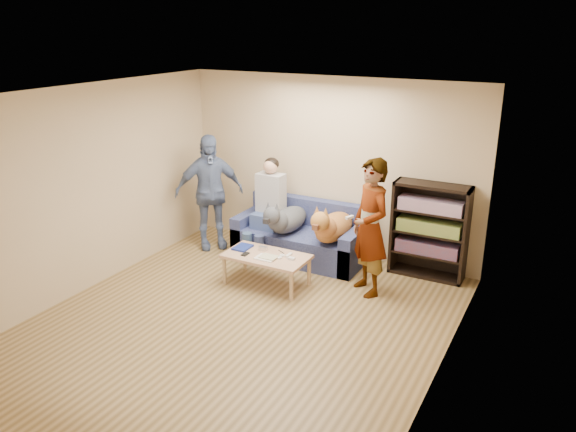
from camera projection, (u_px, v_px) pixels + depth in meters
The scene contains 27 objects.
ground at pixel (239, 324), 6.48m from camera, with size 5.00×5.00×0.00m, color brown.
ceiling at pixel (232, 96), 5.63m from camera, with size 5.00×5.00×0.00m, color white.
wall_back at pixel (330, 167), 8.14m from camera, with size 4.50×4.50×0.00m, color tan.
wall_front at pixel (42, 321), 3.97m from camera, with size 4.50×4.50×0.00m, color tan.
wall_left at pixel (86, 190), 7.05m from camera, with size 5.00×5.00×0.00m, color tan.
wall_right at pixel (445, 256), 5.05m from camera, with size 5.00×5.00×0.00m, color tan.
blanket at pixel (345, 235), 7.76m from camera, with size 0.44×0.37×0.15m, color silver.
person_standing_right at pixel (370, 228), 6.97m from camera, with size 0.64×0.42×1.76m, color gray.
person_standing_left at pixel (209, 192), 8.43m from camera, with size 1.03×0.43×1.75m, color #6981A8.
held_controller at pixel (350, 217), 6.84m from camera, with size 0.04×0.12×0.03m, color silver.
notebook_blue at pixel (243, 247), 7.53m from camera, with size 0.20×0.26×0.03m, color navy.
papers at pixel (266, 258), 7.21m from camera, with size 0.26×0.20×0.01m, color white.
magazine at pixel (269, 257), 7.21m from camera, with size 0.22×0.17×0.01m, color beige.
camera_silver at pixel (263, 248), 7.46m from camera, with size 0.11×0.06×0.05m, color silver.
controller_a at pixel (289, 255), 7.27m from camera, with size 0.04×0.13×0.03m, color white.
controller_b at pixel (292, 259), 7.17m from camera, with size 0.09×0.06×0.03m, color silver.
headphone_cup_a at pixel (279, 258), 7.21m from camera, with size 0.07×0.07×0.02m, color white.
headphone_cup_b at pixel (282, 255), 7.28m from camera, with size 0.07×0.07×0.02m, color silver.
pen_orange at pixel (259, 259), 7.19m from camera, with size 0.01×0.01×0.14m, color #C07B1B.
pen_black at pixel (281, 252), 7.41m from camera, with size 0.01×0.01×0.14m, color black.
wallet at pixel (245, 254), 7.33m from camera, with size 0.07×0.12×0.01m, color black.
sofa at pixel (302, 239), 8.25m from camera, with size 1.90×0.85×0.82m.
person_seated at pixel (268, 204), 8.20m from camera, with size 0.40×0.73×1.47m.
dog_gray at pixel (285, 219), 8.01m from camera, with size 0.39×1.24×0.57m.
dog_tan at pixel (331, 227), 7.69m from camera, with size 0.42×1.17×0.61m.
coffee_table at pixel (266, 258), 7.33m from camera, with size 1.10×0.60×0.42m.
bookshelf at pixel (430, 229), 7.51m from camera, with size 1.00×0.34×1.30m.
Camera 1 is at (3.19, -4.77, 3.31)m, focal length 35.00 mm.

